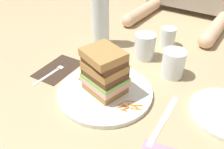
{
  "coord_description": "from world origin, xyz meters",
  "views": [
    {
      "loc": [
        0.31,
        -0.44,
        0.44
      ],
      "look_at": [
        0.0,
        0.01,
        0.05
      ],
      "focal_mm": 36.53,
      "sensor_mm": 36.0,
      "label": 1
    }
  ],
  "objects_px": {
    "main_plate": "(106,92)",
    "empty_tumbler_0": "(168,37)",
    "empty_tumbler_1": "(145,46)",
    "napkin_dark": "(58,69)",
    "sandwich": "(106,72)",
    "knife": "(163,121)",
    "fork": "(53,71)",
    "water_bottle": "(100,15)",
    "juice_glass": "(173,65)"
  },
  "relations": [
    {
      "from": "main_plate",
      "to": "empty_tumbler_0",
      "type": "xyz_separation_m",
      "value": [
        0.02,
        0.39,
        0.03
      ]
    },
    {
      "from": "main_plate",
      "to": "empty_tumbler_1",
      "type": "relative_size",
      "value": 3.04
    },
    {
      "from": "main_plate",
      "to": "napkin_dark",
      "type": "bearing_deg",
      "value": 176.63
    },
    {
      "from": "main_plate",
      "to": "sandwich",
      "type": "relative_size",
      "value": 2.06
    },
    {
      "from": "napkin_dark",
      "to": "knife",
      "type": "distance_m",
      "value": 0.4
    },
    {
      "from": "main_plate",
      "to": "empty_tumbler_0",
      "type": "relative_size",
      "value": 3.73
    },
    {
      "from": "main_plate",
      "to": "fork",
      "type": "height_order",
      "value": "main_plate"
    },
    {
      "from": "napkin_dark",
      "to": "empty_tumbler_0",
      "type": "distance_m",
      "value": 0.44
    },
    {
      "from": "main_plate",
      "to": "knife",
      "type": "bearing_deg",
      "value": -1.03
    },
    {
      "from": "main_plate",
      "to": "water_bottle",
      "type": "relative_size",
      "value": 1.01
    },
    {
      "from": "main_plate",
      "to": "empty_tumbler_1",
      "type": "distance_m",
      "value": 0.25
    },
    {
      "from": "fork",
      "to": "empty_tumbler_0",
      "type": "bearing_deg",
      "value": 59.07
    },
    {
      "from": "knife",
      "to": "water_bottle",
      "type": "height_order",
      "value": "water_bottle"
    },
    {
      "from": "sandwich",
      "to": "water_bottle",
      "type": "bearing_deg",
      "value": 129.64
    },
    {
      "from": "main_plate",
      "to": "empty_tumbler_1",
      "type": "xyz_separation_m",
      "value": [
        -0.01,
        0.25,
        0.04
      ]
    },
    {
      "from": "juice_glass",
      "to": "empty_tumbler_0",
      "type": "xyz_separation_m",
      "value": [
        -0.1,
        0.18,
        -0.0
      ]
    },
    {
      "from": "sandwich",
      "to": "fork",
      "type": "bearing_deg",
      "value": -177.61
    },
    {
      "from": "main_plate",
      "to": "knife",
      "type": "height_order",
      "value": "main_plate"
    },
    {
      "from": "empty_tumbler_1",
      "to": "knife",
      "type": "bearing_deg",
      "value": -52.77
    },
    {
      "from": "sandwich",
      "to": "knife",
      "type": "height_order",
      "value": "sandwich"
    },
    {
      "from": "fork",
      "to": "water_bottle",
      "type": "height_order",
      "value": "water_bottle"
    },
    {
      "from": "fork",
      "to": "knife",
      "type": "distance_m",
      "value": 0.4
    },
    {
      "from": "empty_tumbler_0",
      "to": "juice_glass",
      "type": "bearing_deg",
      "value": -61.96
    },
    {
      "from": "sandwich",
      "to": "main_plate",
      "type": "bearing_deg",
      "value": 95.51
    },
    {
      "from": "main_plate",
      "to": "knife",
      "type": "xyz_separation_m",
      "value": [
        0.18,
        -0.0,
        -0.01
      ]
    },
    {
      "from": "water_bottle",
      "to": "knife",
      "type": "bearing_deg",
      "value": -32.65
    },
    {
      "from": "empty_tumbler_1",
      "to": "sandwich",
      "type": "bearing_deg",
      "value": -87.82
    },
    {
      "from": "napkin_dark",
      "to": "fork",
      "type": "xyz_separation_m",
      "value": [
        0.0,
        -0.02,
        0.0
      ]
    },
    {
      "from": "main_plate",
      "to": "empty_tumbler_0",
      "type": "distance_m",
      "value": 0.39
    },
    {
      "from": "water_bottle",
      "to": "empty_tumbler_0",
      "type": "bearing_deg",
      "value": 31.79
    },
    {
      "from": "sandwich",
      "to": "napkin_dark",
      "type": "height_order",
      "value": "sandwich"
    },
    {
      "from": "sandwich",
      "to": "empty_tumbler_0",
      "type": "height_order",
      "value": "sandwich"
    },
    {
      "from": "fork",
      "to": "juice_glass",
      "type": "xyz_separation_m",
      "value": [
        0.33,
        0.21,
        0.04
      ]
    },
    {
      "from": "fork",
      "to": "juice_glass",
      "type": "relative_size",
      "value": 1.85
    },
    {
      "from": "napkin_dark",
      "to": "knife",
      "type": "height_order",
      "value": "same"
    },
    {
      "from": "empty_tumbler_1",
      "to": "juice_glass",
      "type": "bearing_deg",
      "value": -20.48
    },
    {
      "from": "fork",
      "to": "empty_tumbler_1",
      "type": "height_order",
      "value": "empty_tumbler_1"
    },
    {
      "from": "sandwich",
      "to": "fork",
      "type": "distance_m",
      "value": 0.23
    },
    {
      "from": "juice_glass",
      "to": "napkin_dark",
      "type": "bearing_deg",
      "value": -150.31
    },
    {
      "from": "knife",
      "to": "napkin_dark",
      "type": "bearing_deg",
      "value": 177.71
    },
    {
      "from": "fork",
      "to": "juice_glass",
      "type": "height_order",
      "value": "juice_glass"
    },
    {
      "from": "sandwich",
      "to": "fork",
      "type": "xyz_separation_m",
      "value": [
        -0.21,
        -0.01,
        -0.08
      ]
    },
    {
      "from": "napkin_dark",
      "to": "sandwich",
      "type": "bearing_deg",
      "value": -3.58
    },
    {
      "from": "main_plate",
      "to": "empty_tumbler_0",
      "type": "height_order",
      "value": "empty_tumbler_0"
    },
    {
      "from": "napkin_dark",
      "to": "empty_tumbler_0",
      "type": "height_order",
      "value": "empty_tumbler_0"
    },
    {
      "from": "napkin_dark",
      "to": "knife",
      "type": "xyz_separation_m",
      "value": [
        0.4,
        -0.02,
        0.0
      ]
    },
    {
      "from": "juice_glass",
      "to": "empty_tumbler_0",
      "type": "bearing_deg",
      "value": 118.04
    },
    {
      "from": "sandwich",
      "to": "knife",
      "type": "bearing_deg",
      "value": -0.8
    },
    {
      "from": "napkin_dark",
      "to": "water_bottle",
      "type": "distance_m",
      "value": 0.26
    },
    {
      "from": "knife",
      "to": "empty_tumbler_0",
      "type": "bearing_deg",
      "value": 112.53
    }
  ]
}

